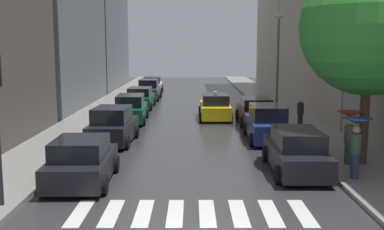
{
  "coord_description": "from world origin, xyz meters",
  "views": [
    {
      "loc": [
        0.02,
        -10.0,
        4.67
      ],
      "look_at": [
        -0.1,
        14.74,
        0.99
      ],
      "focal_mm": 43.28,
      "sensor_mm": 36.0,
      "label": 1
    }
  ],
  "objects_px": {
    "parked_car_left_fifth": "(151,90)",
    "lamp_post_right": "(280,58)",
    "pedestrian_foreground": "(303,113)",
    "street_tree_right": "(372,27)",
    "parked_car_right_nearest": "(298,152)",
    "parked_car_left_second": "(115,126)",
    "parked_car_right_third": "(258,111)",
    "pedestrian_far_side": "(359,135)",
    "taxi_midroad": "(217,107)",
    "parked_car_left_third": "(133,109)",
    "parked_car_left_fourth": "(143,98)",
    "parked_car_left_sixth": "(155,85)",
    "parked_car_left_nearest": "(84,162)",
    "pedestrian_by_kerb": "(352,126)",
    "parked_car_right_second": "(269,124)"
  },
  "relations": [
    {
      "from": "parked_car_left_fourth",
      "to": "parked_car_left_nearest",
      "type": "bearing_deg",
      "value": -179.13
    },
    {
      "from": "parked_car_left_sixth",
      "to": "taxi_midroad",
      "type": "bearing_deg",
      "value": -163.42
    },
    {
      "from": "parked_car_left_nearest",
      "to": "pedestrian_far_side",
      "type": "xyz_separation_m",
      "value": [
        9.39,
        0.06,
        0.93
      ]
    },
    {
      "from": "parked_car_left_fifth",
      "to": "parked_car_right_nearest",
      "type": "distance_m",
      "value": 25.09
    },
    {
      "from": "parked_car_left_fourth",
      "to": "pedestrian_foreground",
      "type": "distance_m",
      "value": 13.92
    },
    {
      "from": "pedestrian_foreground",
      "to": "street_tree_right",
      "type": "xyz_separation_m",
      "value": [
        0.65,
        -7.66,
        4.37
      ]
    },
    {
      "from": "parked_car_right_nearest",
      "to": "street_tree_right",
      "type": "distance_m",
      "value": 5.44
    },
    {
      "from": "parked_car_left_second",
      "to": "parked_car_right_nearest",
      "type": "bearing_deg",
      "value": -121.21
    },
    {
      "from": "parked_car_left_second",
      "to": "parked_car_right_third",
      "type": "bearing_deg",
      "value": -49.65
    },
    {
      "from": "parked_car_left_third",
      "to": "parked_car_right_nearest",
      "type": "xyz_separation_m",
      "value": [
        7.7,
        -11.62,
        -0.03
      ]
    },
    {
      "from": "pedestrian_far_side",
      "to": "street_tree_right",
      "type": "height_order",
      "value": "street_tree_right"
    },
    {
      "from": "parked_car_left_nearest",
      "to": "parked_car_left_sixth",
      "type": "height_order",
      "value": "parked_car_left_sixth"
    },
    {
      "from": "parked_car_left_sixth",
      "to": "parked_car_left_fourth",
      "type": "bearing_deg",
      "value": 179.05
    },
    {
      "from": "parked_car_right_nearest",
      "to": "lamp_post_right",
      "type": "bearing_deg",
      "value": -6.31
    },
    {
      "from": "parked_car_left_third",
      "to": "parked_car_right_second",
      "type": "xyz_separation_m",
      "value": [
        7.55,
        -5.74,
        0.04
      ]
    },
    {
      "from": "pedestrian_foreground",
      "to": "parked_car_left_fourth",
      "type": "bearing_deg",
      "value": -127.89
    },
    {
      "from": "parked_car_left_second",
      "to": "parked_car_left_third",
      "type": "distance_m",
      "value": 6.44
    },
    {
      "from": "parked_car_left_nearest",
      "to": "parked_car_left_sixth",
      "type": "distance_m",
      "value": 31.35
    },
    {
      "from": "parked_car_left_nearest",
      "to": "parked_car_right_second",
      "type": "bearing_deg",
      "value": -47.15
    },
    {
      "from": "parked_car_right_nearest",
      "to": "pedestrian_foreground",
      "type": "xyz_separation_m",
      "value": [
        2.11,
        8.45,
        0.25
      ]
    },
    {
      "from": "taxi_midroad",
      "to": "parked_car_left_second",
      "type": "bearing_deg",
      "value": 144.95
    },
    {
      "from": "parked_car_left_fourth",
      "to": "parked_car_left_sixth",
      "type": "height_order",
      "value": "parked_car_left_sixth"
    },
    {
      "from": "parked_car_left_nearest",
      "to": "pedestrian_by_kerb",
      "type": "relative_size",
      "value": 2.0
    },
    {
      "from": "parked_car_left_second",
      "to": "taxi_midroad",
      "type": "bearing_deg",
      "value": -32.2
    },
    {
      "from": "parked_car_left_fifth",
      "to": "lamp_post_right",
      "type": "distance_m",
      "value": 14.58
    },
    {
      "from": "parked_car_left_sixth",
      "to": "lamp_post_right",
      "type": "relative_size",
      "value": 0.73
    },
    {
      "from": "pedestrian_foreground",
      "to": "street_tree_right",
      "type": "height_order",
      "value": "street_tree_right"
    },
    {
      "from": "parked_car_left_third",
      "to": "street_tree_right",
      "type": "xyz_separation_m",
      "value": [
        10.46,
        -10.83,
        4.6
      ]
    },
    {
      "from": "parked_car_left_fourth",
      "to": "parked_car_right_second",
      "type": "xyz_separation_m",
      "value": [
        7.68,
        -12.3,
        0.09
      ]
    },
    {
      "from": "parked_car_left_fifth",
      "to": "pedestrian_far_side",
      "type": "height_order",
      "value": "pedestrian_far_side"
    },
    {
      "from": "parked_car_left_third",
      "to": "pedestrian_far_side",
      "type": "distance_m",
      "value": 16.06
    },
    {
      "from": "pedestrian_foreground",
      "to": "lamp_post_right",
      "type": "relative_size",
      "value": 0.26
    },
    {
      "from": "parked_car_left_third",
      "to": "parked_car_left_fourth",
      "type": "height_order",
      "value": "parked_car_left_third"
    },
    {
      "from": "pedestrian_foreground",
      "to": "lamp_post_right",
      "type": "xyz_separation_m",
      "value": [
        -0.47,
        4.68,
        2.92
      ]
    },
    {
      "from": "pedestrian_by_kerb",
      "to": "parked_car_left_fifth",
      "type": "bearing_deg",
      "value": 142.03
    },
    {
      "from": "parked_car_right_third",
      "to": "pedestrian_far_side",
      "type": "bearing_deg",
      "value": -171.82
    },
    {
      "from": "pedestrian_by_kerb",
      "to": "parked_car_right_third",
      "type": "bearing_deg",
      "value": 130.7
    },
    {
      "from": "pedestrian_foreground",
      "to": "parked_car_left_second",
      "type": "bearing_deg",
      "value": -65.1
    },
    {
      "from": "street_tree_right",
      "to": "parked_car_left_sixth",
      "type": "bearing_deg",
      "value": 110.11
    },
    {
      "from": "taxi_midroad",
      "to": "lamp_post_right",
      "type": "bearing_deg",
      "value": -86.02
    },
    {
      "from": "parked_car_left_nearest",
      "to": "pedestrian_by_kerb",
      "type": "bearing_deg",
      "value": -79.59
    },
    {
      "from": "parked_car_left_second",
      "to": "parked_car_right_third",
      "type": "relative_size",
      "value": 0.9
    },
    {
      "from": "taxi_midroad",
      "to": "pedestrian_foreground",
      "type": "xyz_separation_m",
      "value": [
        4.5,
        -4.38,
        0.26
      ]
    },
    {
      "from": "parked_car_right_second",
      "to": "pedestrian_foreground",
      "type": "height_order",
      "value": "pedestrian_foreground"
    },
    {
      "from": "parked_car_left_fourth",
      "to": "parked_car_right_second",
      "type": "relative_size",
      "value": 0.97
    },
    {
      "from": "parked_car_left_fifth",
      "to": "parked_car_right_nearest",
      "type": "xyz_separation_m",
      "value": [
        7.69,
        -23.89,
        -0.06
      ]
    },
    {
      "from": "parked_car_left_third",
      "to": "pedestrian_by_kerb",
      "type": "relative_size",
      "value": 2.27
    },
    {
      "from": "parked_car_left_sixth",
      "to": "lamp_post_right",
      "type": "distance_m",
      "value": 19.59
    },
    {
      "from": "parked_car_right_nearest",
      "to": "parked_car_left_second",
      "type": "bearing_deg",
      "value": 56.97
    },
    {
      "from": "parked_car_right_second",
      "to": "parked_car_left_second",
      "type": "bearing_deg",
      "value": 95.86
    }
  ]
}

